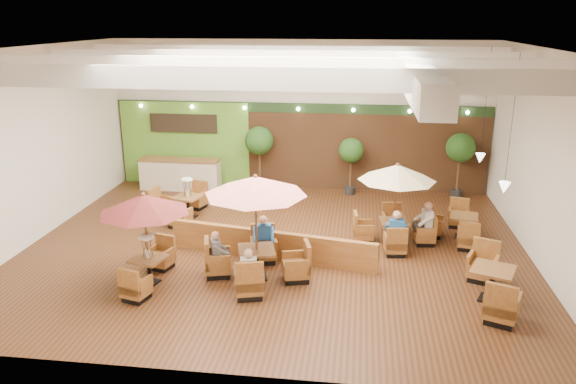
% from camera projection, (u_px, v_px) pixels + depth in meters
% --- Properties ---
extents(room, '(14.04, 14.00, 5.52)m').
position_uv_depth(room, '(289.00, 113.00, 16.01)').
color(room, '#381E0F').
rests_on(room, ground).
extents(service_counter, '(3.00, 0.75, 1.18)m').
position_uv_depth(service_counter, '(180.00, 174.00, 21.17)').
color(service_counter, beige).
rests_on(service_counter, ground).
extents(booth_divider, '(5.74, 1.29, 0.81)m').
position_uv_depth(booth_divider, '(271.00, 245.00, 15.08)').
color(booth_divider, brown).
rests_on(booth_divider, ground).
extents(table_0, '(2.16, 2.39, 2.35)m').
position_uv_depth(table_0, '(145.00, 215.00, 13.29)').
color(table_0, brown).
rests_on(table_0, ground).
extents(table_1, '(2.77, 2.77, 2.70)m').
position_uv_depth(table_1, '(256.00, 209.00, 13.55)').
color(table_1, brown).
rests_on(table_1, ground).
extents(table_2, '(2.37, 2.37, 2.39)m').
position_uv_depth(table_2, '(396.00, 189.00, 15.80)').
color(table_2, brown).
rests_on(table_2, ground).
extents(table_3, '(1.81, 2.59, 1.51)m').
position_uv_depth(table_3, '(181.00, 204.00, 18.25)').
color(table_3, brown).
rests_on(table_3, ground).
extents(table_4, '(1.17, 2.87, 1.01)m').
position_uv_depth(table_4, '(491.00, 285.00, 12.89)').
color(table_4, brown).
rests_on(table_4, ground).
extents(table_5, '(1.68, 2.44, 0.88)m').
position_uv_depth(table_5, '(454.00, 227.00, 16.60)').
color(table_5, brown).
rests_on(table_5, ground).
extents(topiary_0, '(1.05, 1.05, 2.44)m').
position_uv_depth(topiary_0, '(259.00, 143.00, 20.62)').
color(topiary_0, black).
rests_on(topiary_0, ground).
extents(topiary_1, '(0.90, 0.90, 2.10)m').
position_uv_depth(topiary_1, '(351.00, 153.00, 20.28)').
color(topiary_1, black).
rests_on(topiary_1, ground).
extents(topiary_2, '(1.02, 1.02, 2.38)m').
position_uv_depth(topiary_2, '(460.00, 150.00, 19.75)').
color(topiary_2, black).
rests_on(topiary_2, ground).
extents(diner_0, '(0.40, 0.35, 0.77)m').
position_uv_depth(diner_0, '(249.00, 267.00, 12.94)').
color(diner_0, silver).
rests_on(diner_0, ground).
extents(diner_1, '(0.43, 0.37, 0.82)m').
position_uv_depth(diner_1, '(263.00, 235.00, 14.80)').
color(diner_1, '#23579A').
rests_on(diner_1, ground).
extents(diner_2, '(0.39, 0.41, 0.74)m').
position_uv_depth(diner_2, '(218.00, 249.00, 14.00)').
color(diner_2, slate).
rests_on(diner_2, ground).
extents(diner_3, '(0.42, 0.34, 0.84)m').
position_uv_depth(diner_3, '(396.00, 228.00, 15.23)').
color(diner_3, '#23579A').
rests_on(diner_3, ground).
extents(diner_4, '(0.37, 0.43, 0.82)m').
position_uv_depth(diner_4, '(425.00, 219.00, 15.95)').
color(diner_4, silver).
rests_on(diner_4, ground).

